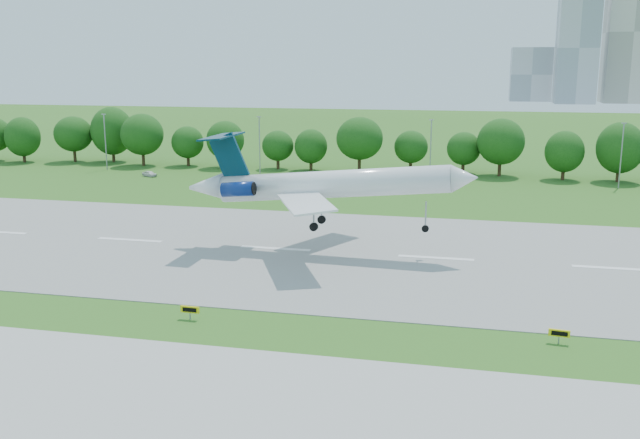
% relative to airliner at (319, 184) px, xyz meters
% --- Properties ---
extents(ground, '(600.00, 600.00, 0.00)m').
position_rel_airliner_xyz_m(ground, '(-5.56, -25.02, -8.55)').
color(ground, '#2F5E18').
rests_on(ground, ground).
extents(runway, '(400.00, 45.00, 0.08)m').
position_rel_airliner_xyz_m(runway, '(-5.56, -0.02, -8.51)').
color(runway, gray).
rests_on(runway, ground).
extents(taxiway, '(400.00, 23.00, 0.08)m').
position_rel_airliner_xyz_m(taxiway, '(-5.56, -43.02, -8.51)').
color(taxiway, '#ADADA8').
rests_on(taxiway, ground).
extents(tree_line, '(288.40, 8.40, 10.40)m').
position_rel_airliner_xyz_m(tree_line, '(-5.56, 66.98, -2.36)').
color(tree_line, '#382314').
rests_on(tree_line, ground).
extents(light_poles, '(175.90, 0.25, 12.19)m').
position_rel_airliner_xyz_m(light_poles, '(-8.06, 56.98, -2.21)').
color(light_poles, gray).
rests_on(light_poles, ground).
extents(skyline, '(127.00, 52.00, 80.00)m').
position_rel_airliner_xyz_m(skyline, '(94.60, 365.60, 21.91)').
color(skyline, '#B2B2B7').
rests_on(skyline, ground).
extents(airliner, '(36.03, 26.24, 11.47)m').
position_rel_airliner_xyz_m(airliner, '(0.00, 0.00, 0.00)').
color(airliner, white).
rests_on(airliner, ground).
extents(taxi_sign_centre, '(1.80, 0.28, 1.27)m').
position_rel_airliner_xyz_m(taxi_sign_centre, '(-6.08, -25.93, -7.62)').
color(taxi_sign_centre, gray).
rests_on(taxi_sign_centre, ground).
extents(taxi_sign_right, '(1.75, 0.39, 1.22)m').
position_rel_airliner_xyz_m(taxi_sign_right, '(26.18, -24.46, -7.65)').
color(taxi_sign_right, gray).
rests_on(taxi_sign_right, ground).
extents(service_vehicle_a, '(3.22, 1.12, 1.06)m').
position_rel_airliner_xyz_m(service_vehicle_a, '(-32.62, 59.45, -8.02)').
color(service_vehicle_a, white).
rests_on(service_vehicle_a, ground).
extents(service_vehicle_b, '(3.71, 2.59, 1.17)m').
position_rel_airliner_xyz_m(service_vehicle_b, '(-47.30, 50.41, -7.96)').
color(service_vehicle_b, silver).
rests_on(service_vehicle_b, ground).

